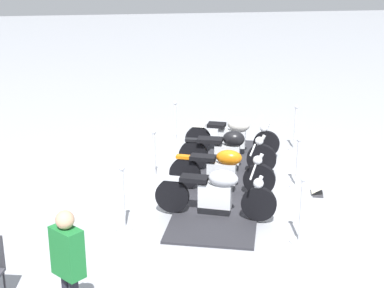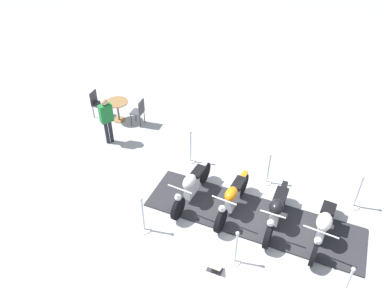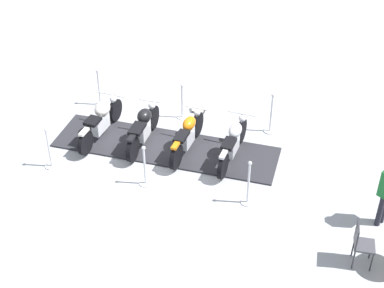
% 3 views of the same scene
% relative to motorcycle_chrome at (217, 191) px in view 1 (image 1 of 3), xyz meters
% --- Properties ---
extents(ground_plane, '(80.00, 80.00, 0.00)m').
position_rel_motorcycle_chrome_xyz_m(ground_plane, '(1.64, -0.53, -0.52)').
color(ground_plane, '#A8AAB2').
extents(display_platform, '(5.83, 3.30, 0.04)m').
position_rel_motorcycle_chrome_xyz_m(display_platform, '(1.64, -0.53, -0.50)').
color(display_platform, '#28282D').
rests_on(display_platform, ground_plane).
extents(motorcycle_chrome, '(1.06, 2.03, 0.91)m').
position_rel_motorcycle_chrome_xyz_m(motorcycle_chrome, '(0.00, 0.00, 0.00)').
color(motorcycle_chrome, black).
rests_on(motorcycle_chrome, display_platform).
extents(motorcycle_copper, '(1.02, 1.97, 0.92)m').
position_rel_motorcycle_chrome_xyz_m(motorcycle_copper, '(1.09, -0.37, -0.02)').
color(motorcycle_copper, black).
rests_on(motorcycle_copper, display_platform).
extents(motorcycle_black, '(0.90, 2.02, 0.93)m').
position_rel_motorcycle_chrome_xyz_m(motorcycle_black, '(2.17, -0.75, -0.00)').
color(motorcycle_black, black).
rests_on(motorcycle_black, display_platform).
extents(motorcycle_cream, '(1.13, 2.08, 0.91)m').
position_rel_motorcycle_chrome_xyz_m(motorcycle_cream, '(3.25, -1.15, 0.02)').
color(motorcycle_cream, black).
rests_on(motorcycle_cream, display_platform).
extents(stanchion_right_front, '(0.33, 0.33, 1.14)m').
position_rel_motorcycle_chrome_xyz_m(stanchion_right_front, '(-1.11, -1.13, -0.14)').
color(stanchion_right_front, silver).
rests_on(stanchion_right_front, ground_plane).
extents(stanchion_left_rear, '(0.33, 0.33, 1.10)m').
position_rel_motorcycle_chrome_xyz_m(stanchion_left_rear, '(4.39, 0.06, -0.16)').
color(stanchion_left_rear, silver).
rests_on(stanchion_left_rear, ground_plane).
extents(stanchion_left_front, '(0.29, 0.29, 1.15)m').
position_rel_motorcycle_chrome_xyz_m(stanchion_left_front, '(-0.13, 1.65, -0.10)').
color(stanchion_left_front, silver).
rests_on(stanchion_left_front, ground_plane).
extents(stanchion_right_rear, '(0.30, 0.30, 1.12)m').
position_rel_motorcycle_chrome_xyz_m(stanchion_right_rear, '(3.42, -2.72, -0.13)').
color(stanchion_right_rear, silver).
rests_on(stanchion_right_rear, ground_plane).
extents(stanchion_right_mid, '(0.29, 0.29, 1.05)m').
position_rel_motorcycle_chrome_xyz_m(stanchion_right_mid, '(1.15, -1.92, -0.14)').
color(stanchion_right_mid, silver).
rests_on(stanchion_right_mid, ground_plane).
extents(stanchion_left_mid, '(0.30, 0.30, 1.07)m').
position_rel_motorcycle_chrome_xyz_m(stanchion_left_mid, '(2.13, 0.86, -0.14)').
color(stanchion_left_mid, silver).
rests_on(stanchion_left_mid, ground_plane).
extents(info_placard, '(0.40, 0.34, 0.22)m').
position_rel_motorcycle_chrome_xyz_m(info_placard, '(0.69, -2.19, -0.45)').
color(info_placard, '#333338').
rests_on(info_placard, ground_plane).
extents(bystander_person, '(0.45, 0.42, 1.65)m').
position_rel_motorcycle_chrome_xyz_m(bystander_person, '(-2.85, 2.46, 0.47)').
color(bystander_person, '#23232D').
rests_on(bystander_person, ground_plane).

